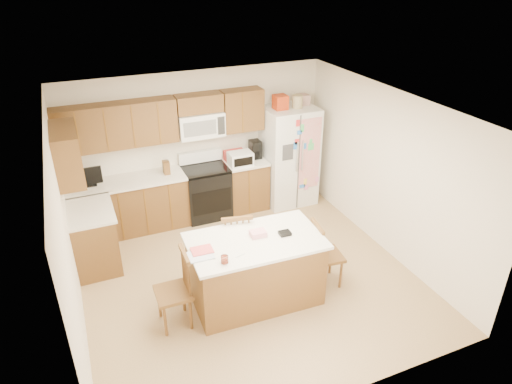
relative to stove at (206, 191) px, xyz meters
name	(u,v)px	position (x,y,z in m)	size (l,w,h in m)	color
ground	(248,276)	(0.00, -1.94, -0.47)	(4.50, 4.50, 0.00)	#86694A
room_shell	(247,187)	(0.00, -1.94, 0.97)	(4.60, 4.60, 2.52)	silver
cabinetry	(149,181)	(-0.98, -0.15, 0.44)	(3.36, 1.56, 2.15)	brown
stove	(206,191)	(0.00, 0.00, 0.00)	(0.76, 0.65, 1.13)	black
refrigerator	(289,155)	(1.57, -0.06, 0.45)	(0.90, 0.79, 2.04)	white
island	(255,269)	(-0.08, -2.40, 0.00)	(1.76, 1.05, 1.02)	brown
windsor_chair_left	(175,292)	(-1.16, -2.45, 0.01)	(0.42, 0.45, 1.02)	brown
windsor_chair_back	(236,245)	(-0.12, -1.80, 0.02)	(0.53, 0.51, 1.04)	brown
windsor_chair_right	(325,255)	(0.93, -2.47, -0.01)	(0.45, 0.47, 0.98)	brown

